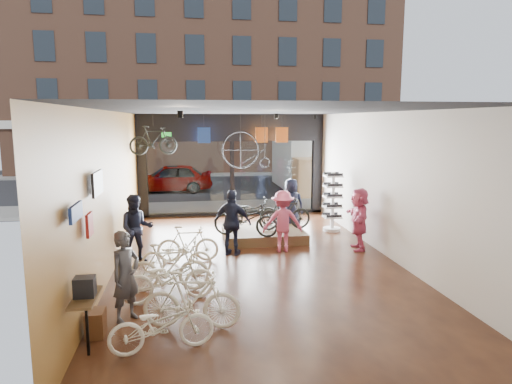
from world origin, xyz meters
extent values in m
cube|color=black|center=(0.00, 0.00, -0.02)|extent=(7.00, 12.00, 0.04)
cube|color=black|center=(0.00, 0.00, 3.82)|extent=(7.00, 12.00, 0.04)
cube|color=#B37832|center=(-3.52, 0.00, 1.90)|extent=(0.04, 12.00, 3.80)
cube|color=beige|center=(3.52, 0.00, 1.90)|extent=(0.04, 12.00, 3.80)
cube|color=beige|center=(0.00, -6.02, 1.90)|extent=(7.00, 0.04, 3.80)
cube|color=#198C26|center=(-2.40, 5.88, 3.05)|extent=(0.35, 0.06, 0.18)
cube|color=black|center=(0.00, 15.00, -0.01)|extent=(30.00, 18.00, 0.02)
cube|color=slate|center=(0.00, 7.20, 0.06)|extent=(30.00, 2.40, 0.12)
cube|color=slate|center=(0.00, 19.00, 0.06)|extent=(30.00, 2.00, 0.12)
cube|color=brown|center=(0.00, 21.50, 7.00)|extent=(26.00, 5.00, 14.00)
imported|color=gray|center=(-2.52, 12.00, 0.71)|extent=(4.16, 1.68, 1.42)
imported|color=white|center=(-2.15, -4.30, 0.43)|extent=(1.71, 0.83, 0.86)
imported|color=white|center=(-1.68, -3.56, 0.51)|extent=(1.78, 0.81, 1.03)
imported|color=white|center=(-2.12, -2.30, 0.48)|extent=(1.92, 0.94, 0.97)
imported|color=white|center=(-2.13, -1.72, 0.52)|extent=(1.75, 0.60, 1.04)
imported|color=white|center=(-1.99, -0.67, 0.43)|extent=(1.70, 0.77, 0.86)
imported|color=white|center=(-1.72, 0.27, 0.47)|extent=(1.57, 0.49, 0.94)
cube|color=brown|center=(0.55, 2.13, 0.15)|extent=(2.40, 1.80, 0.30)
imported|color=black|center=(-0.08, 1.48, 0.79)|extent=(1.99, 1.32, 0.99)
imported|color=black|center=(1.19, 2.08, 0.79)|extent=(1.66, 0.61, 0.98)
imported|color=black|center=(0.27, 2.75, 0.74)|extent=(1.67, 0.59, 0.87)
imported|color=#3F3F44|center=(-2.83, -3.06, 0.83)|extent=(0.69, 0.71, 1.65)
imported|color=#161C33|center=(-3.00, 0.44, 0.87)|extent=(0.92, 0.76, 1.74)
imported|color=#161C33|center=(-0.54, 0.69, 0.88)|extent=(1.12, 0.81, 1.76)
imported|color=#CC4C72|center=(0.86, 0.81, 0.84)|extent=(1.14, 0.71, 1.69)
imported|color=#161C33|center=(1.61, 3.03, 0.86)|extent=(0.86, 0.58, 1.73)
imported|color=#CC4C72|center=(3.00, 0.70, 0.87)|extent=(0.83, 1.68, 1.74)
imported|color=black|center=(-2.75, 4.20, 2.93)|extent=(1.64, 0.89, 0.95)
cube|color=#1E3F99|center=(-1.07, 5.20, 3.05)|extent=(0.45, 0.03, 0.55)
cube|color=#CC5919|center=(1.00, 5.20, 3.05)|extent=(0.45, 0.03, 0.55)
cube|color=#CC5919|center=(1.74, 5.20, 3.05)|extent=(0.45, 0.03, 0.55)
camera|label=1|loc=(-1.72, -11.12, 3.58)|focal=32.00mm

